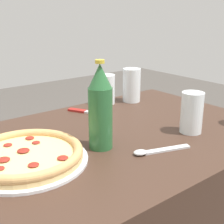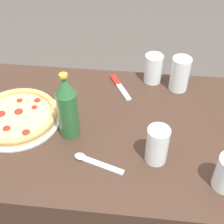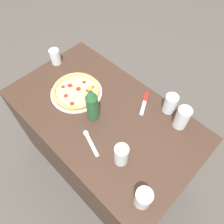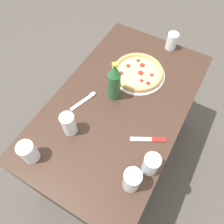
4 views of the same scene
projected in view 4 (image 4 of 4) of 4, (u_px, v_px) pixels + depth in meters
The scene contains 11 objects.
ground_plane at pixel (117, 152), 1.90m from camera, with size 8.00×8.00×0.00m, color #4C4742.
table at pixel (119, 132), 1.57m from camera, with size 1.22×0.72×0.77m.
pizza_margherita at pixel (138, 72), 1.33m from camera, with size 0.33×0.33×0.04m.
glass_red_wine at pixel (132, 181), 0.95m from camera, with size 0.08×0.08×0.15m.
glass_cola at pixel (172, 41), 1.43m from camera, with size 0.07×0.07×0.11m.
glass_lemonade at pixel (151, 165), 0.99m from camera, with size 0.08×0.08×0.13m.
glass_orange_juice at pixel (69, 124), 1.09m from camera, with size 0.07×0.07×0.14m.
glass_water at pixel (29, 152), 1.03m from camera, with size 0.08×0.08×0.12m.
beer_bottle at pixel (114, 82), 1.16m from camera, with size 0.07×0.07×0.26m.
knife at pixel (150, 139), 1.12m from camera, with size 0.11×0.17×0.01m.
spoon at pixel (87, 98), 1.25m from camera, with size 0.18×0.08×0.01m.
Camera 4 is at (0.63, 0.30, 1.80)m, focal length 35.00 mm.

